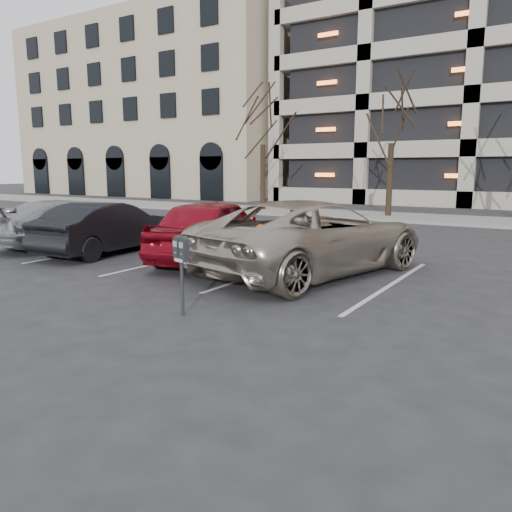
{
  "coord_description": "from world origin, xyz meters",
  "views": [
    {
      "loc": [
        4.31,
        -7.43,
        2.31
      ],
      "look_at": [
        -0.03,
        -0.53,
        0.88
      ],
      "focal_mm": 35.0,
      "sensor_mm": 36.0,
      "label": 1
    }
  ],
  "objects_px": {
    "tree_a": "(263,103)",
    "parking_meter": "(181,256)",
    "car_silver": "(71,223)",
    "car_dark": "(108,228)",
    "tree_b": "(393,96)",
    "car_red": "(213,229)",
    "suv_silver": "(313,237)"
  },
  "relations": [
    {
      "from": "tree_a",
      "to": "parking_meter",
      "type": "distance_m",
      "value": 20.41
    },
    {
      "from": "car_silver",
      "to": "car_dark",
      "type": "bearing_deg",
      "value": 174.94
    },
    {
      "from": "tree_b",
      "to": "car_red",
      "type": "distance_m",
      "value": 14.24
    },
    {
      "from": "tree_b",
      "to": "car_silver",
      "type": "xyz_separation_m",
      "value": [
        -5.42,
        -13.73,
        -4.89
      ]
    },
    {
      "from": "tree_b",
      "to": "car_dark",
      "type": "height_order",
      "value": "tree_b"
    },
    {
      "from": "car_red",
      "to": "car_silver",
      "type": "distance_m",
      "value": 5.16
    },
    {
      "from": "tree_a",
      "to": "car_red",
      "type": "xyz_separation_m",
      "value": [
        6.73,
        -13.4,
        -4.97
      ]
    },
    {
      "from": "car_red",
      "to": "tree_b",
      "type": "bearing_deg",
      "value": -105.6
    },
    {
      "from": "suv_silver",
      "to": "tree_a",
      "type": "bearing_deg",
      "value": -41.02
    },
    {
      "from": "tree_a",
      "to": "suv_silver",
      "type": "height_order",
      "value": "tree_a"
    },
    {
      "from": "tree_b",
      "to": "car_red",
      "type": "relative_size",
      "value": 1.64
    },
    {
      "from": "suv_silver",
      "to": "car_dark",
      "type": "bearing_deg",
      "value": 19.03
    },
    {
      "from": "tree_a",
      "to": "car_silver",
      "type": "height_order",
      "value": "tree_a"
    },
    {
      "from": "parking_meter",
      "to": "car_red",
      "type": "height_order",
      "value": "car_red"
    },
    {
      "from": "car_red",
      "to": "car_silver",
      "type": "xyz_separation_m",
      "value": [
        -5.15,
        -0.33,
        -0.1
      ]
    },
    {
      "from": "car_red",
      "to": "car_silver",
      "type": "height_order",
      "value": "car_red"
    },
    {
      "from": "suv_silver",
      "to": "car_silver",
      "type": "xyz_separation_m",
      "value": [
        -7.96,
        -0.27,
        -0.12
      ]
    },
    {
      "from": "car_dark",
      "to": "car_silver",
      "type": "height_order",
      "value": "car_dark"
    },
    {
      "from": "tree_a",
      "to": "car_silver",
      "type": "xyz_separation_m",
      "value": [
        1.58,
        -13.73,
        -5.07
      ]
    },
    {
      "from": "car_red",
      "to": "car_dark",
      "type": "relative_size",
      "value": 1.1
    },
    {
      "from": "tree_a",
      "to": "parking_meter",
      "type": "relative_size",
      "value": 6.39
    },
    {
      "from": "car_dark",
      "to": "car_silver",
      "type": "relative_size",
      "value": 0.89
    },
    {
      "from": "suv_silver",
      "to": "car_silver",
      "type": "bearing_deg",
      "value": 15.56
    },
    {
      "from": "suv_silver",
      "to": "car_red",
      "type": "relative_size",
      "value": 1.35
    },
    {
      "from": "tree_b",
      "to": "car_dark",
      "type": "xyz_separation_m",
      "value": [
        -3.45,
        -14.03,
        -4.88
      ]
    },
    {
      "from": "tree_a",
      "to": "tree_b",
      "type": "xyz_separation_m",
      "value": [
        7.0,
        0.0,
        -0.18
      ]
    },
    {
      "from": "parking_meter",
      "to": "car_dark",
      "type": "relative_size",
      "value": 0.29
    },
    {
      "from": "tree_b",
      "to": "car_silver",
      "type": "bearing_deg",
      "value": -111.53
    },
    {
      "from": "tree_a",
      "to": "tree_b",
      "type": "relative_size",
      "value": 1.03
    },
    {
      "from": "parking_meter",
      "to": "car_silver",
      "type": "height_order",
      "value": "car_silver"
    },
    {
      "from": "suv_silver",
      "to": "car_dark",
      "type": "xyz_separation_m",
      "value": [
        -5.99,
        -0.56,
        -0.11
      ]
    },
    {
      "from": "tree_a",
      "to": "parking_meter",
      "type": "xyz_separation_m",
      "value": [
        9.23,
        -17.55,
        -4.81
      ]
    }
  ]
}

